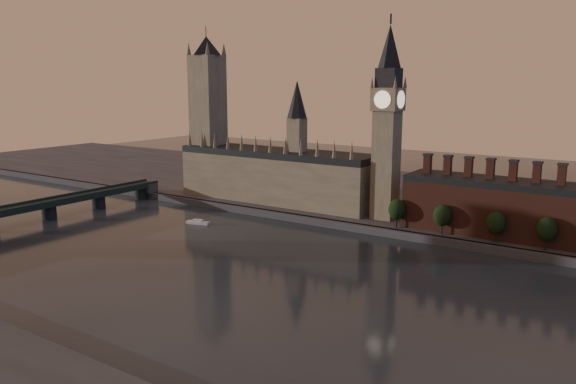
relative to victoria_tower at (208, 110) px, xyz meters
name	(u,v)px	position (x,y,z in m)	size (l,w,h in m)	color
ground	(245,279)	(120.00, -115.00, -59.09)	(900.00, 900.00, 0.00)	black
north_bank	(413,199)	(120.00, 63.04, -57.09)	(900.00, 182.00, 4.00)	#494A4F
palace_of_westminster	(277,173)	(55.59, -0.09, -37.46)	(130.00, 30.30, 74.00)	gray
victoria_tower	(208,110)	(0.00, 0.00, 0.00)	(24.00, 24.00, 108.00)	gray
big_ben	(387,121)	(130.00, -5.00, -2.26)	(15.00, 15.00, 107.00)	gray
chimney_block	(522,209)	(200.00, -5.00, -41.27)	(110.00, 25.00, 37.00)	#5B2D22
embankment_tree_0	(397,209)	(143.57, -20.25, -45.62)	(8.60, 8.60, 14.88)	black
embankment_tree_1	(442,215)	(166.96, -20.23, -45.62)	(8.60, 8.60, 14.88)	black
embankment_tree_2	(496,223)	(192.14, -20.77, -45.62)	(8.60, 8.60, 14.88)	black
embankment_tree_3	(547,229)	(213.75, -20.17, -45.62)	(8.60, 8.60, 14.88)	black
westminster_bridge	(16,213)	(-35.00, -117.70, -51.65)	(14.00, 200.00, 11.55)	black
river_boat	(198,222)	(43.57, -59.60, -58.09)	(13.60, 7.29, 2.61)	silver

